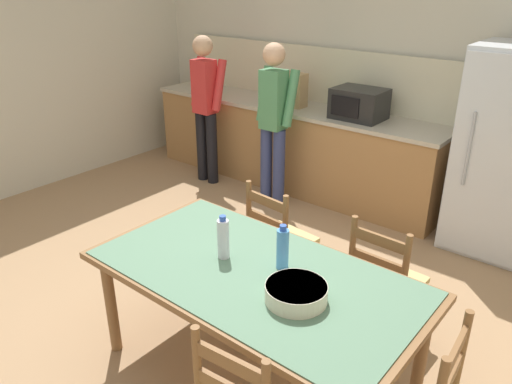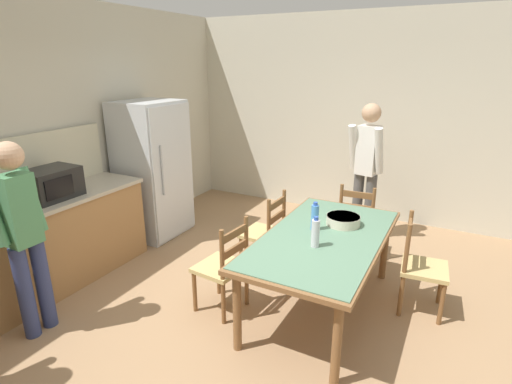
{
  "view_description": "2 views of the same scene",
  "coord_description": "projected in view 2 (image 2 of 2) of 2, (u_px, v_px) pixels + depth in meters",
  "views": [
    {
      "loc": [
        2.08,
        -2.21,
        2.29
      ],
      "look_at": [
        0.28,
        0.01,
        1.02
      ],
      "focal_mm": 35.0,
      "sensor_mm": 36.0,
      "label": 1
    },
    {
      "loc": [
        -2.6,
        -1.34,
        2.24
      ],
      "look_at": [
        0.24,
        0.14,
        1.19
      ],
      "focal_mm": 28.0,
      "sensor_mm": 36.0,
      "label": 2
    }
  ],
  "objects": [
    {
      "name": "chair_side_far_left",
      "position": [
        223.0,
        267.0,
        3.66
      ],
      "size": [
        0.46,
        0.44,
        0.91
      ],
      "rotation": [
        0.0,
        0.0,
        3.04
      ],
      "color": "brown",
      "rests_on": "ground"
    },
    {
      "name": "person_at_counter",
      "position": [
        22.0,
        231.0,
        3.21
      ],
      "size": [
        0.42,
        0.29,
        1.67
      ],
      "rotation": [
        0.0,
        0.0,
        1.57
      ],
      "color": "navy",
      "rests_on": "ground"
    },
    {
      "name": "chair_head_end",
      "position": [
        357.0,
        221.0,
        4.71
      ],
      "size": [
        0.43,
        0.45,
        0.91
      ],
      "rotation": [
        0.0,
        0.0,
        1.64
      ],
      "color": "brown",
      "rests_on": "ground"
    },
    {
      "name": "wall_back",
      "position": [
        33.0,
        140.0,
        4.19
      ],
      "size": [
        6.52,
        0.12,
        2.9
      ],
      "primitive_type": "cube",
      "color": "beige",
      "rests_on": "ground"
    },
    {
      "name": "person_by_table",
      "position": [
        367.0,
        165.0,
        5.03
      ],
      "size": [
        0.36,
        0.48,
        1.76
      ],
      "rotation": [
        0.0,
        0.0,
        2.92
      ],
      "color": "#4C4C4C",
      "rests_on": "ground"
    },
    {
      "name": "bottle_near_centre",
      "position": [
        315.0,
        233.0,
        3.33
      ],
      "size": [
        0.07,
        0.07,
        0.27
      ],
      "color": "silver",
      "rests_on": "dining_table"
    },
    {
      "name": "chair_side_near_right",
      "position": [
        420.0,
        266.0,
        3.67
      ],
      "size": [
        0.45,
        0.43,
        0.91
      ],
      "rotation": [
        0.0,
        0.0,
        0.09
      ],
      "color": "brown",
      "rests_on": "ground"
    },
    {
      "name": "wall_right",
      "position": [
        361.0,
        118.0,
        5.77
      ],
      "size": [
        0.12,
        5.2,
        2.9
      ],
      "primitive_type": "cube",
      "color": "beige",
      "rests_on": "ground"
    },
    {
      "name": "refrigerator",
      "position": [
        153.0,
        170.0,
        5.22
      ],
      "size": [
        0.79,
        0.73,
        1.77
      ],
      "color": "silver",
      "rests_on": "ground"
    },
    {
      "name": "chair_side_far_right",
      "position": [
        265.0,
        233.0,
        4.38
      ],
      "size": [
        0.43,
        0.41,
        0.91
      ],
      "rotation": [
        0.0,
        0.0,
        3.11
      ],
      "color": "brown",
      "rests_on": "ground"
    },
    {
      "name": "bottle_off_centre",
      "position": [
        315.0,
        217.0,
        3.67
      ],
      "size": [
        0.07,
        0.07,
        0.27
      ],
      "color": "#4C8ED6",
      "rests_on": "dining_table"
    },
    {
      "name": "serving_bowl",
      "position": [
        343.0,
        220.0,
        3.8
      ],
      "size": [
        0.32,
        0.32,
        0.09
      ],
      "color": "beige",
      "rests_on": "dining_table"
    },
    {
      "name": "microwave",
      "position": [
        51.0,
        184.0,
        3.95
      ],
      "size": [
        0.5,
        0.39,
        0.3
      ],
      "color": "black",
      "rests_on": "kitchen_counter"
    },
    {
      "name": "ground_plane",
      "position": [
        257.0,
        331.0,
        3.48
      ],
      "size": [
        8.32,
        8.32,
        0.0
      ],
      "primitive_type": "plane",
      "color": "#9E7A56"
    },
    {
      "name": "dining_table",
      "position": [
        323.0,
        243.0,
        3.59
      ],
      "size": [
        1.91,
        1.03,
        0.75
      ],
      "rotation": [
        0.0,
        0.0,
        -0.01
      ],
      "color": "brown",
      "rests_on": "ground"
    }
  ]
}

